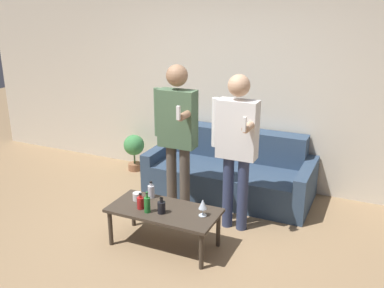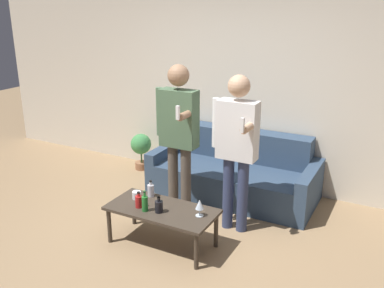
{
  "view_description": "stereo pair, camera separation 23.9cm",
  "coord_description": "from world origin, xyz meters",
  "px_view_note": "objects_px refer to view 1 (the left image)",
  "views": [
    {
      "loc": [
        1.86,
        -3.11,
        2.36
      ],
      "look_at": [
        0.13,
        0.68,
        0.95
      ],
      "focal_mm": 40.0,
      "sensor_mm": 36.0,
      "label": 1
    },
    {
      "loc": [
        2.08,
        -3.0,
        2.36
      ],
      "look_at": [
        0.13,
        0.68,
        0.95
      ],
      "focal_mm": 40.0,
      "sensor_mm": 36.0,
      "label": 2
    }
  ],
  "objects_px": {
    "couch": "(231,172)",
    "bottle_orange": "(147,204)",
    "person_standing_left": "(177,129)",
    "coffee_table": "(164,213)",
    "person_standing_right": "(236,141)"
  },
  "relations": [
    {
      "from": "bottle_orange",
      "to": "person_standing_right",
      "type": "xyz_separation_m",
      "value": [
        0.63,
        0.75,
        0.51
      ]
    },
    {
      "from": "person_standing_left",
      "to": "coffee_table",
      "type": "bearing_deg",
      "value": -75.63
    },
    {
      "from": "bottle_orange",
      "to": "couch",
      "type": "bearing_deg",
      "value": 79.29
    },
    {
      "from": "person_standing_right",
      "to": "person_standing_left",
      "type": "bearing_deg",
      "value": -179.64
    },
    {
      "from": "couch",
      "to": "bottle_orange",
      "type": "xyz_separation_m",
      "value": [
        -0.3,
        -1.58,
        0.21
      ]
    },
    {
      "from": "couch",
      "to": "person_standing_left",
      "type": "height_order",
      "value": "person_standing_left"
    },
    {
      "from": "bottle_orange",
      "to": "person_standing_right",
      "type": "distance_m",
      "value": 1.11
    },
    {
      "from": "couch",
      "to": "person_standing_left",
      "type": "bearing_deg",
      "value": -112.56
    },
    {
      "from": "couch",
      "to": "coffee_table",
      "type": "distance_m",
      "value": 1.47
    },
    {
      "from": "couch",
      "to": "coffee_table",
      "type": "relative_size",
      "value": 1.87
    },
    {
      "from": "person_standing_left",
      "to": "person_standing_right",
      "type": "height_order",
      "value": "person_standing_left"
    },
    {
      "from": "couch",
      "to": "bottle_orange",
      "type": "distance_m",
      "value": 1.62
    },
    {
      "from": "coffee_table",
      "to": "bottle_orange",
      "type": "height_order",
      "value": "bottle_orange"
    },
    {
      "from": "bottle_orange",
      "to": "person_standing_left",
      "type": "distance_m",
      "value": 0.93
    },
    {
      "from": "person_standing_left",
      "to": "person_standing_right",
      "type": "relative_size",
      "value": 1.03
    }
  ]
}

